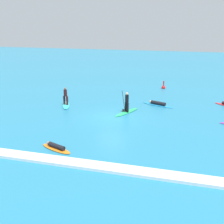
{
  "coord_description": "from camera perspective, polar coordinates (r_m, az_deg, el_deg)",
  "views": [
    {
      "loc": [
        5.85,
        -21.48,
        7.72
      ],
      "look_at": [
        0.0,
        0.0,
        0.5
      ],
      "focal_mm": 44.3,
      "sensor_mm": 36.0,
      "label": 1
    }
  ],
  "objects": [
    {
      "name": "ground_plane",
      "position": [
        23.56,
        0.0,
        -1.16
      ],
      "size": [
        120.0,
        120.0,
        0.0
      ],
      "primitive_type": "plane",
      "color": "teal",
      "rests_on": "ground"
    },
    {
      "name": "surfer_on_teal_board",
      "position": [
        27.23,
        -9.51,
        2.2
      ],
      "size": [
        1.69,
        2.72,
        1.8
      ],
      "rotation": [
        0.0,
        0.0,
        5.12
      ],
      "color": "#33C6CC",
      "rests_on": "ground_plane"
    },
    {
      "name": "surfer_on_orange_board",
      "position": [
        18.12,
        -11.46,
        -7.17
      ],
      "size": [
        2.48,
        1.44,
        0.38
      ],
      "rotation": [
        0.0,
        0.0,
        2.77
      ],
      "color": "orange",
      "rests_on": "ground_plane"
    },
    {
      "name": "marker_buoy",
      "position": [
        34.6,
        10.58,
        5.07
      ],
      "size": [
        0.47,
        0.47,
        1.06
      ],
      "color": "red",
      "rests_on": "ground_plane"
    },
    {
      "name": "surfer_on_green_board",
      "position": [
        24.77,
        3.05,
        0.94
      ],
      "size": [
        1.91,
        3.23,
        2.02
      ],
      "rotation": [
        0.0,
        0.0,
        4.29
      ],
      "color": "#23B266",
      "rests_on": "ground_plane"
    },
    {
      "name": "surfer_on_blue_board",
      "position": [
        27.37,
        9.42,
        1.67
      ],
      "size": [
        3.28,
        1.8,
        0.41
      ],
      "rotation": [
        0.0,
        0.0,
        2.76
      ],
      "color": "#1E8CD1",
      "rests_on": "ground_plane"
    },
    {
      "name": "wave_crest",
      "position": [
        16.18,
        -8.04,
        -10.36
      ],
      "size": [
        18.27,
        0.9,
        0.18
      ],
      "primitive_type": "cube",
      "color": "white",
      "rests_on": "ground_plane"
    }
  ]
}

